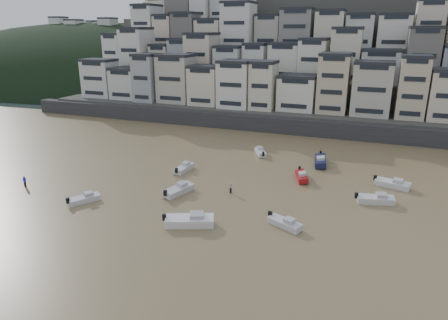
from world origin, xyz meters
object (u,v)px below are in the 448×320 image
at_px(boat_d, 375,198).
at_px(boat_e, 302,175).
at_px(boat_f, 184,167).
at_px(boat_i, 321,160).
at_px(boat_b, 285,222).
at_px(boat_a, 190,219).
at_px(boat_h, 261,151).
at_px(boat_g, 393,183).
at_px(person_blue, 25,181).
at_px(boat_c, 179,189).
at_px(boat_j, 84,198).
at_px(person_pink, 231,187).

bearing_deg(boat_d, boat_e, 140.90).
height_order(boat_f, boat_i, boat_i).
distance_m(boat_b, boat_f, 24.44).
distance_m(boat_a, boat_d, 25.84).
height_order(boat_a, boat_d, boat_a).
bearing_deg(boat_h, boat_a, 151.99).
relative_size(boat_b, boat_g, 0.89).
distance_m(boat_b, person_blue, 39.68).
bearing_deg(boat_i, boat_g, 50.69).
relative_size(boat_a, boat_e, 1.25).
height_order(boat_e, person_blue, person_blue).
xyz_separation_m(boat_a, boat_d, (20.91, 15.17, -0.14)).
bearing_deg(boat_c, boat_a, -129.45).
relative_size(boat_b, boat_j, 1.05).
xyz_separation_m(boat_d, boat_h, (-20.88, 15.78, -0.06)).
height_order(boat_f, boat_g, boat_g).
relative_size(boat_a, boat_d, 1.19).
xyz_separation_m(boat_d, boat_g, (2.29, 7.03, 0.00)).
distance_m(boat_f, person_pink, 12.18).
height_order(boat_d, boat_g, boat_g).
xyz_separation_m(boat_c, boat_h, (5.86, 22.53, -0.10)).
height_order(boat_c, boat_e, boat_c).
xyz_separation_m(boat_j, person_blue, (-12.17, 1.38, 0.24)).
bearing_deg(person_pink, boat_g, 25.97).
relative_size(boat_a, boat_j, 1.39).
xyz_separation_m(boat_d, boat_i, (-9.41, 14.01, 0.15)).
relative_size(boat_c, boat_i, 0.88).
xyz_separation_m(boat_b, boat_i, (0.66, 25.30, 0.22)).
height_order(boat_a, boat_h, boat_a).
distance_m(boat_g, boat_j, 45.09).
height_order(boat_b, boat_h, boat_h).
height_order(boat_d, person_pink, person_pink).
height_order(boat_d, person_blue, person_blue).
bearing_deg(boat_h, boat_j, 122.86).
bearing_deg(boat_g, boat_b, -110.48).
distance_m(boat_b, boat_d, 15.13).
height_order(boat_a, boat_i, boat_i).
relative_size(boat_c, person_blue, 3.27).
xyz_separation_m(boat_f, person_blue, (-19.35, -14.99, 0.16)).
bearing_deg(person_pink, boat_c, -156.48).
distance_m(boat_d, person_pink, 20.15).
xyz_separation_m(boat_c, boat_f, (-3.64, 9.06, -0.07)).
height_order(boat_b, boat_f, boat_f).
relative_size(boat_c, boat_e, 1.10).
distance_m(boat_c, boat_e, 19.75).
relative_size(person_blue, person_pink, 1.00).
bearing_deg(boat_g, boat_c, -141.07).
height_order(boat_c, boat_f, boat_c).
height_order(boat_j, person_pink, person_pink).
height_order(boat_g, person_blue, person_blue).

